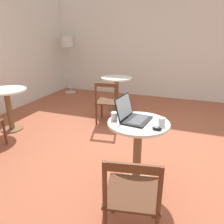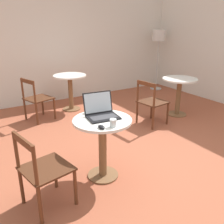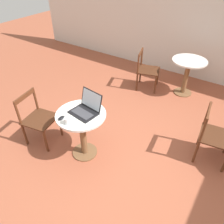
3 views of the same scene
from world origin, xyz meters
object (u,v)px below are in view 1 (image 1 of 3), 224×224
at_px(cafe_table_near, 138,139).
at_px(mouse, 157,128).
at_px(chair_near_left, 132,196).
at_px(cafe_table_far, 8,101).
at_px(floor_lamp, 67,45).
at_px(drinking_glass, 162,122).
at_px(mug, 114,116).
at_px(laptop, 133,116).
at_px(chair_mid_left, 108,102).
at_px(cafe_table_mid, 116,86).

height_order(cafe_table_near, mouse, mouse).
bearing_deg(chair_near_left, cafe_table_near, 11.16).
bearing_deg(cafe_table_far, cafe_table_near, -104.45).
bearing_deg(floor_lamp, drinking_glass, -137.12).
xyz_separation_m(cafe_table_far, drinking_glass, (-0.66, -2.76, 0.25)).
height_order(mouse, mug, mug).
distance_m(cafe_table_near, laptop, 0.27).
xyz_separation_m(cafe_table_near, floor_lamp, (3.37, 2.89, 0.81)).
height_order(chair_mid_left, mug, mug).
relative_size(cafe_table_mid, laptop, 1.91).
relative_size(mouse, drinking_glass, 1.17).
relative_size(cafe_table_mid, drinking_glass, 8.79).
relative_size(cafe_table_mid, chair_mid_left, 0.91).
bearing_deg(laptop, chair_near_left, -164.05).
relative_size(cafe_table_far, chair_near_left, 0.91).
relative_size(cafe_table_mid, mug, 6.79).
bearing_deg(floor_lamp, chair_near_left, -143.68).
height_order(cafe_table_far, mug, mug).
xyz_separation_m(laptop, drinking_glass, (-0.04, -0.33, -0.01)).
bearing_deg(cafe_table_near, chair_near_left, -168.84).
relative_size(chair_mid_left, floor_lamp, 0.52).
xyz_separation_m(floor_lamp, drinking_glass, (-3.38, -3.14, -0.56)).
height_order(cafe_table_mid, mug, mug).
bearing_deg(cafe_table_mid, mug, -161.38).
bearing_deg(mug, laptop, -75.53).
distance_m(cafe_table_near, mug, 0.37).
distance_m(cafe_table_mid, drinking_glass, 2.73).
bearing_deg(mouse, chair_mid_left, 35.04).
xyz_separation_m(cafe_table_far, mouse, (-0.78, -2.74, 0.22)).
relative_size(cafe_table_near, cafe_table_far, 1.00).
xyz_separation_m(laptop, mouse, (-0.17, -0.30, -0.04)).
bearing_deg(cafe_table_near, mouse, -121.31).
bearing_deg(laptop, floor_lamp, 40.12).
bearing_deg(cafe_table_mid, mouse, -152.51).
relative_size(cafe_table_far, drinking_glass, 8.79).
height_order(chair_near_left, mouse, chair_near_left).
xyz_separation_m(cafe_table_near, mug, (-0.02, 0.28, 0.25)).
distance_m(laptop, drinking_glass, 0.33).
xyz_separation_m(cafe_table_far, chair_mid_left, (0.91, -1.55, -0.12)).
height_order(chair_mid_left, drinking_glass, drinking_glass).
bearing_deg(chair_near_left, mouse, -6.33).
xyz_separation_m(chair_mid_left, floor_lamp, (1.81, 1.92, 0.94)).
xyz_separation_m(floor_lamp, mug, (-3.39, -2.62, -0.56)).
distance_m(floor_lamp, laptop, 4.40).
distance_m(floor_lamp, drinking_glass, 4.65).
bearing_deg(laptop, cafe_table_mid, 23.23).
distance_m(cafe_table_far, floor_lamp, 2.87).
bearing_deg(chair_mid_left, drinking_glass, -142.23).
height_order(cafe_table_far, floor_lamp, floor_lamp).
bearing_deg(floor_lamp, cafe_table_near, -139.39).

